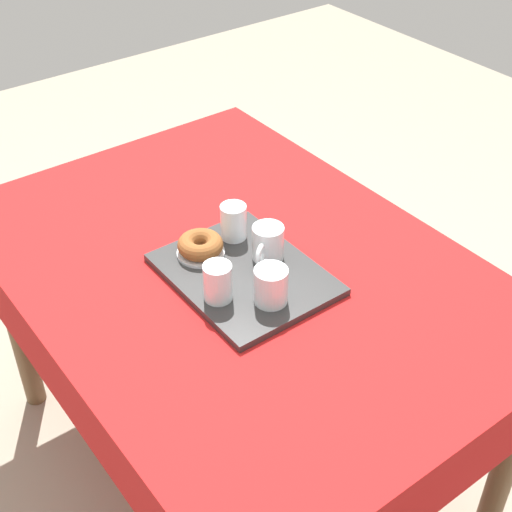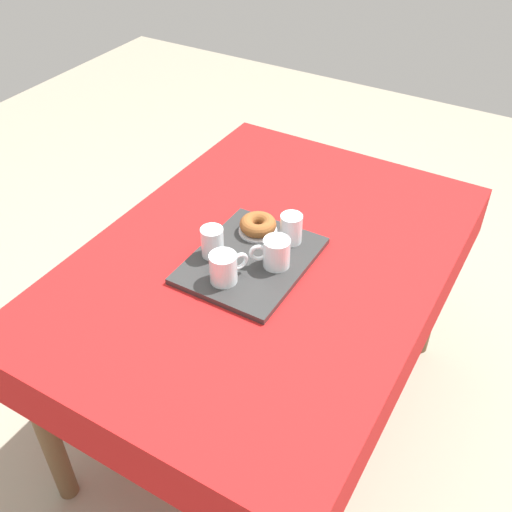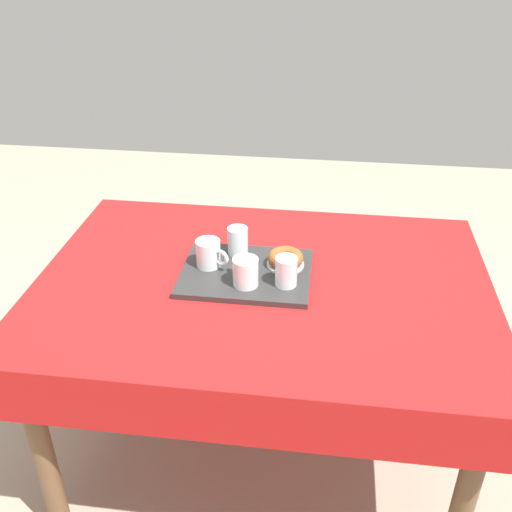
{
  "view_description": "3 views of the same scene",
  "coord_description": "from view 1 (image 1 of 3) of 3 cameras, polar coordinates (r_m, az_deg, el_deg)",
  "views": [
    {
      "loc": [
        1.15,
        -0.8,
        1.86
      ],
      "look_at": [
        0.07,
        0.01,
        0.82
      ],
      "focal_mm": 51.17,
      "sensor_mm": 36.0,
      "label": 1
    },
    {
      "loc": [
        1.19,
        0.66,
        1.87
      ],
      "look_at": [
        0.06,
        0.0,
        0.8
      ],
      "focal_mm": 41.54,
      "sensor_mm": 36.0,
      "label": 2
    },
    {
      "loc": [
        -0.18,
        1.5,
        1.74
      ],
      "look_at": [
        0.03,
        -0.03,
        0.83
      ],
      "focal_mm": 40.9,
      "sensor_mm": 36.0,
      "label": 3
    }
  ],
  "objects": [
    {
      "name": "ground_plane",
      "position": [
        2.33,
        -1.19,
        -15.52
      ],
      "size": [
        6.0,
        6.0,
        0.0
      ],
      "primitive_type": "plane",
      "color": "gray"
    },
    {
      "name": "dining_table",
      "position": [
        1.84,
        -1.45,
        -2.77
      ],
      "size": [
        1.4,
        0.99,
        0.76
      ],
      "color": "red",
      "rests_on": "ground"
    },
    {
      "name": "serving_tray",
      "position": [
        1.73,
        -0.93,
        -1.43
      ],
      "size": [
        0.4,
        0.32,
        0.02
      ],
      "primitive_type": "cube",
      "color": "#2D2D2D",
      "rests_on": "dining_table"
    },
    {
      "name": "tea_mug_left",
      "position": [
        1.74,
        0.92,
        0.95
      ],
      "size": [
        0.09,
        0.11,
        0.09
      ],
      "color": "white",
      "rests_on": "serving_tray"
    },
    {
      "name": "tea_mug_right",
      "position": [
        1.62,
        1.15,
        -2.35
      ],
      "size": [
        0.11,
        0.08,
        0.09
      ],
      "color": "white",
      "rests_on": "serving_tray"
    },
    {
      "name": "water_glass_near",
      "position": [
        1.81,
        -1.77,
        2.58
      ],
      "size": [
        0.07,
        0.07,
        0.09
      ],
      "color": "white",
      "rests_on": "serving_tray"
    },
    {
      "name": "water_glass_far",
      "position": [
        1.63,
        -3.0,
        -2.18
      ],
      "size": [
        0.07,
        0.07,
        0.09
      ],
      "color": "white",
      "rests_on": "serving_tray"
    },
    {
      "name": "donut_plate_left",
      "position": [
        1.78,
        -4.34,
        0.25
      ],
      "size": [
        0.12,
        0.12,
        0.01
      ],
      "primitive_type": "cylinder",
      "color": "silver",
      "rests_on": "serving_tray"
    },
    {
      "name": "sugar_donut_left",
      "position": [
        1.77,
        -4.37,
        0.88
      ],
      "size": [
        0.11,
        0.11,
        0.04
      ],
      "primitive_type": "torus",
      "color": "brown",
      "rests_on": "donut_plate_left"
    }
  ]
}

